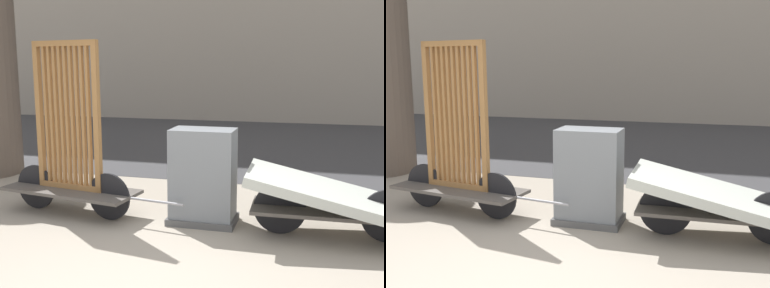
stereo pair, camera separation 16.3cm
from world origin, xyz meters
TOP-DOWN VIEW (x-y plane):
  - road_strip at (0.00, 7.96)m, footprint 56.00×8.24m
  - bike_cart_with_bedframe at (-1.60, 1.84)m, footprint 2.49×0.90m
  - bike_cart_with_mattress at (1.61, 1.84)m, footprint 2.55×1.05m
  - utility_cabinet at (0.11, 1.96)m, footprint 0.81×0.52m

SIDE VIEW (x-z plane):
  - road_strip at x=0.00m, z-range 0.00..0.01m
  - bike_cart_with_mattress at x=1.61m, z-range 0.07..0.82m
  - utility_cabinet at x=0.11m, z-range -0.04..1.10m
  - bike_cart_with_bedframe at x=-1.60m, z-range -0.36..1.82m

